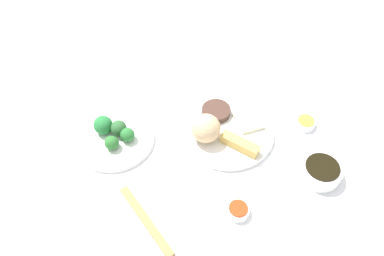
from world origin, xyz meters
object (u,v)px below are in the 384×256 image
soy_sauce_bowl (321,172)px  chopsticks_pair (146,220)px  main_plate (227,132)px  sauce_ramekin_hot_mustard (305,123)px  sauce_ramekin_sweet_and_sour (238,211)px  broccoli_plate (114,139)px

soy_sauce_bowl → chopsticks_pair: bearing=150.9°
main_plate → sauce_ramekin_hot_mustard: (0.17, -0.14, 0.00)m
main_plate → soy_sauce_bowl: 0.26m
main_plate → sauce_ramekin_sweet_and_sour: bearing=-132.7°
broccoli_plate → soy_sauce_bowl: bearing=-57.5°
broccoli_plate → sauce_ramekin_sweet_and_sour: (0.07, -0.38, 0.00)m
main_plate → broccoli_plate: (-0.23, 0.20, -0.00)m
sauce_ramekin_hot_mustard → sauce_ramekin_sweet_and_sour: (-0.34, -0.04, 0.00)m
broccoli_plate → sauce_ramekin_hot_mustard: size_ratio=3.95×
sauce_ramekin_hot_mustard → chopsticks_pair: bearing=169.3°
sauce_ramekin_hot_mustard → main_plate: bearing=142.0°
main_plate → broccoli_plate: bearing=139.3°
soy_sauce_bowl → sauce_ramekin_hot_mustard: 0.17m
soy_sauce_bowl → main_plate: bearing=102.9°
soy_sauce_bowl → chopsticks_pair: 0.44m
main_plate → sauce_ramekin_hot_mustard: bearing=-38.0°
main_plate → broccoli_plate: size_ratio=1.19×
main_plate → sauce_ramekin_hot_mustard: 0.22m
broccoli_plate → sauce_ramekin_hot_mustard: bearing=-39.6°
broccoli_plate → chopsticks_pair: (-0.10, -0.24, -0.00)m
broccoli_plate → sauce_ramekin_sweet_and_sour: size_ratio=3.95×
soy_sauce_bowl → chopsticks_pair: (-0.39, 0.21, -0.01)m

